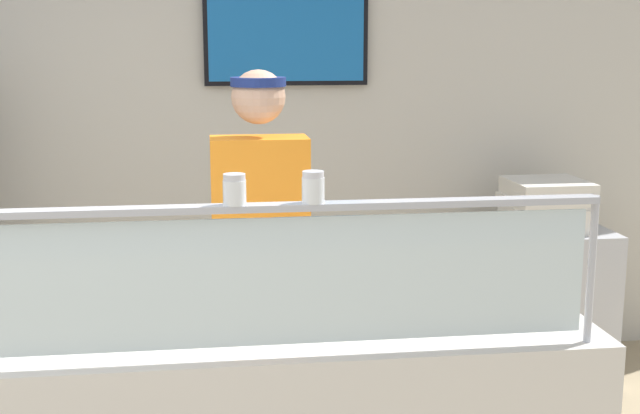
{
  "coord_description": "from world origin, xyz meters",
  "views": [
    {
      "loc": [
        0.8,
        -2.31,
        1.87
      ],
      "look_at": [
        1.17,
        0.39,
        1.33
      ],
      "focal_mm": 47.72,
      "sensor_mm": 36.0,
      "label": 1
    }
  ],
  "objects_px": {
    "pizza_server": "(301,309)",
    "pizza_box_stack": "(546,205)",
    "pepper_flake_shaker": "(313,189)",
    "pizza_tray": "(312,313)",
    "parmesan_shaker": "(235,191)",
    "worker_figure": "(262,261)"
  },
  "relations": [
    {
      "from": "parmesan_shaker",
      "to": "worker_figure",
      "type": "height_order",
      "value": "worker_figure"
    },
    {
      "from": "pizza_server",
      "to": "worker_figure",
      "type": "bearing_deg",
      "value": 88.13
    },
    {
      "from": "pizza_server",
      "to": "pepper_flake_shaker",
      "type": "bearing_deg",
      "value": -100.75
    },
    {
      "from": "pizza_box_stack",
      "to": "pizza_server",
      "type": "bearing_deg",
      "value": -132.93
    },
    {
      "from": "pizza_server",
      "to": "pizza_box_stack",
      "type": "bearing_deg",
      "value": 36.38
    },
    {
      "from": "pizza_tray",
      "to": "pizza_box_stack",
      "type": "height_order",
      "value": "pizza_box_stack"
    },
    {
      "from": "parmesan_shaker",
      "to": "pizza_tray",
      "type": "bearing_deg",
      "value": 52.47
    },
    {
      "from": "worker_figure",
      "to": "parmesan_shaker",
      "type": "bearing_deg",
      "value": -98.35
    },
    {
      "from": "worker_figure",
      "to": "pizza_tray",
      "type": "bearing_deg",
      "value": -76.96
    },
    {
      "from": "pizza_tray",
      "to": "pepper_flake_shaker",
      "type": "relative_size",
      "value": 5.05
    },
    {
      "from": "worker_figure",
      "to": "pizza_box_stack",
      "type": "xyz_separation_m",
      "value": [
        1.62,
        1.06,
        -0.02
      ]
    },
    {
      "from": "parmesan_shaker",
      "to": "worker_figure",
      "type": "relative_size",
      "value": 0.05
    },
    {
      "from": "pizza_tray",
      "to": "pizza_server",
      "type": "height_order",
      "value": "pizza_server"
    },
    {
      "from": "pizza_server",
      "to": "parmesan_shaker",
      "type": "xyz_separation_m",
      "value": [
        -0.22,
        -0.32,
        0.46
      ]
    },
    {
      "from": "parmesan_shaker",
      "to": "pizza_box_stack",
      "type": "bearing_deg",
      "value": 48.3
    },
    {
      "from": "pepper_flake_shaker",
      "to": "pizza_box_stack",
      "type": "height_order",
      "value": "pepper_flake_shaker"
    },
    {
      "from": "pizza_tray",
      "to": "pizza_box_stack",
      "type": "bearing_deg",
      "value": 47.48
    },
    {
      "from": "pizza_server",
      "to": "parmesan_shaker",
      "type": "bearing_deg",
      "value": -135.36
    },
    {
      "from": "pepper_flake_shaker",
      "to": "pizza_tray",
      "type": "bearing_deg",
      "value": 83.3
    },
    {
      "from": "pizza_server",
      "to": "worker_figure",
      "type": "xyz_separation_m",
      "value": [
        -0.09,
        0.59,
        0.02
      ]
    },
    {
      "from": "pizza_box_stack",
      "to": "pepper_flake_shaker",
      "type": "bearing_deg",
      "value": -127.86
    },
    {
      "from": "pepper_flake_shaker",
      "to": "pizza_box_stack",
      "type": "bearing_deg",
      "value": 52.14
    }
  ]
}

